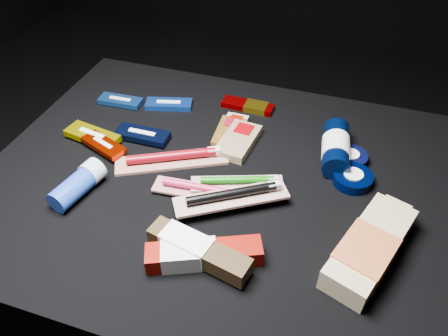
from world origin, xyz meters
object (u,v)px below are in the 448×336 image
(lotion_bottle, at_px, (336,148))
(deodorant_stick, at_px, (78,184))
(bodywash_bottle, at_px, (369,249))
(toothpaste_carton_red, at_px, (199,255))

(lotion_bottle, bearing_deg, deodorant_stick, -157.49)
(lotion_bottle, xyz_separation_m, bodywash_bottle, (0.09, -0.25, -0.01))
(lotion_bottle, height_order, bodywash_bottle, lotion_bottle)
(lotion_bottle, relative_size, bodywash_bottle, 0.78)
(bodywash_bottle, xyz_separation_m, toothpaste_carton_red, (-0.28, -0.10, -0.01))
(bodywash_bottle, height_order, toothpaste_carton_red, bodywash_bottle)
(lotion_bottle, distance_m, deodorant_stick, 0.55)
(bodywash_bottle, relative_size, deodorant_stick, 1.92)
(bodywash_bottle, xyz_separation_m, deodorant_stick, (-0.57, -0.01, 0.00))
(lotion_bottle, bearing_deg, bodywash_bottle, -77.55)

